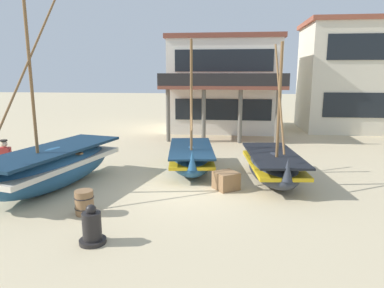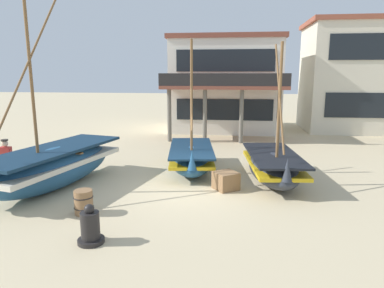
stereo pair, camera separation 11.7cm
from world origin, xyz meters
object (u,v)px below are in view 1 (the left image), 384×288
object	(u,v)px
fishing_boat_centre_large	(54,166)
cargo_crate	(226,181)
fishing_boat_far_right	(191,157)
fisherman_by_hull	(6,164)
fishing_boat_near_left	(273,166)
capstan_winch	(92,228)
wooden_barrel	(84,202)
harbor_building_main	(224,84)
harbor_building_annex	(376,76)

from	to	relation	value
fishing_boat_centre_large	cargo_crate	size ratio (longest dim) A/B	9.29
fishing_boat_far_right	fisherman_by_hull	xyz separation A→B (m)	(-6.23, -2.74, 0.28)
fishing_boat_near_left	capstan_winch	distance (m)	7.18
fishing_boat_near_left	wooden_barrel	bearing A→B (deg)	-146.73
capstan_winch	cargo_crate	world-z (taller)	capstan_winch
fishing_boat_far_right	capstan_winch	world-z (taller)	fishing_boat_far_right
capstan_winch	harbor_building_main	distance (m)	17.87
fishing_boat_near_left	wooden_barrel	xyz separation A→B (m)	(-5.67, -3.72, -0.24)
fishing_boat_near_left	harbor_building_main	size ratio (longest dim) A/B	0.63
capstan_winch	wooden_barrel	distance (m)	1.87
fishing_boat_near_left	cargo_crate	bearing A→B (deg)	-147.80
cargo_crate	capstan_winch	bearing A→B (deg)	-125.58
fishing_boat_far_right	capstan_winch	distance (m)	6.68
capstan_winch	cargo_crate	xyz separation A→B (m)	(3.07, 4.29, -0.08)
wooden_barrel	harbor_building_main	world-z (taller)	harbor_building_main
fishing_boat_centre_large	wooden_barrel	distance (m)	2.96
wooden_barrel	cargo_crate	world-z (taller)	wooden_barrel
fishing_boat_far_right	fishing_boat_near_left	bearing A→B (deg)	-19.43
fishing_boat_far_right	fisherman_by_hull	distance (m)	6.82
capstan_winch	fishing_boat_near_left	bearing A→B (deg)	48.34
fishing_boat_centre_large	fishing_boat_near_left	bearing A→B (deg)	11.64
fishing_boat_near_left	cargo_crate	world-z (taller)	fishing_boat_near_left
fishing_boat_near_left	harbor_building_main	distance (m)	12.54
fishing_boat_centre_large	wooden_barrel	bearing A→B (deg)	-46.95
harbor_building_main	fisherman_by_hull	bearing A→B (deg)	-118.07
wooden_barrel	fishing_boat_centre_large	bearing A→B (deg)	133.05
fisherman_by_hull	harbor_building_main	distance (m)	15.72
fishing_boat_near_left	fisherman_by_hull	xyz separation A→B (m)	(-9.40, -1.63, 0.24)
fishing_boat_near_left	harbor_building_annex	distance (m)	15.93
fisherman_by_hull	capstan_winch	world-z (taller)	fisherman_by_hull
fishing_boat_near_left	capstan_winch	world-z (taller)	fishing_boat_near_left
fishing_boat_far_right	wooden_barrel	distance (m)	5.45
cargo_crate	harbor_building_main	distance (m)	13.48
fishing_boat_near_left	fishing_boat_centre_large	world-z (taller)	fishing_boat_centre_large
fishing_boat_centre_large	wooden_barrel	size ratio (longest dim) A/B	9.68
fisherman_by_hull	fishing_boat_centre_large	bearing A→B (deg)	1.53
capstan_winch	cargo_crate	size ratio (longest dim) A/B	1.32
fishing_boat_near_left	fishing_boat_centre_large	size ratio (longest dim) A/B	0.73
fisherman_by_hull	cargo_crate	bearing A→B (deg)	4.12
harbor_building_annex	fisherman_by_hull	bearing A→B (deg)	-140.27
cargo_crate	harbor_building_main	bearing A→B (deg)	91.71
fishing_boat_centre_large	harbor_building_main	distance (m)	14.95
wooden_barrel	harbor_building_main	size ratio (longest dim) A/B	0.09
fishing_boat_far_right	harbor_building_main	size ratio (longest dim) A/B	0.66
fishing_boat_near_left	fishing_boat_centre_large	distance (m)	7.83
fisherman_by_hull	fishing_boat_near_left	bearing A→B (deg)	9.81
fishing_boat_near_left	harbor_building_annex	world-z (taller)	harbor_building_annex
fisherman_by_hull	harbor_building_main	world-z (taller)	harbor_building_main
capstan_winch	fishing_boat_centre_large	bearing A→B (deg)	127.43
fisherman_by_hull	harbor_building_annex	distance (m)	23.32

